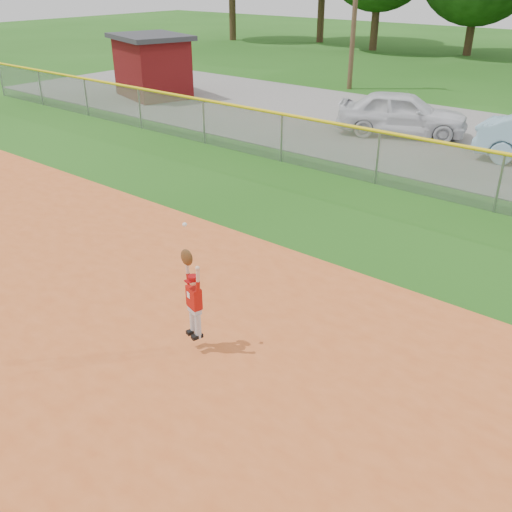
% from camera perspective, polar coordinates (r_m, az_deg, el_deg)
% --- Properties ---
extents(ground, '(120.00, 120.00, 0.00)m').
position_cam_1_polar(ground, '(9.80, -17.57, -8.49)').
color(ground, '#1E5112').
rests_on(ground, ground).
extents(parking_strip, '(44.00, 10.00, 0.03)m').
position_cam_1_polar(parking_strip, '(21.94, 19.43, 10.93)').
color(parking_strip, slate).
rests_on(parking_strip, ground).
extents(car_white_a, '(4.95, 3.45, 1.56)m').
position_cam_1_polar(car_white_a, '(21.78, 14.40, 13.67)').
color(car_white_a, silver).
rests_on(car_white_a, parking_strip).
extents(utility_shed, '(4.43, 3.88, 2.80)m').
position_cam_1_polar(utility_shed, '(28.36, -10.35, 18.22)').
color(utility_shed, '#520B0C').
rests_on(utility_shed, ground).
extents(outfield_fence, '(40.06, 0.10, 1.55)m').
position_cam_1_polar(outfield_fence, '(16.38, 12.10, 9.98)').
color(outfield_fence, gray).
rests_on(outfield_fence, ground).
extents(ballplayer, '(0.48, 0.27, 1.88)m').
position_cam_1_polar(ballplayer, '(8.76, -6.31, -3.94)').
color(ballplayer, silver).
rests_on(ballplayer, ground).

